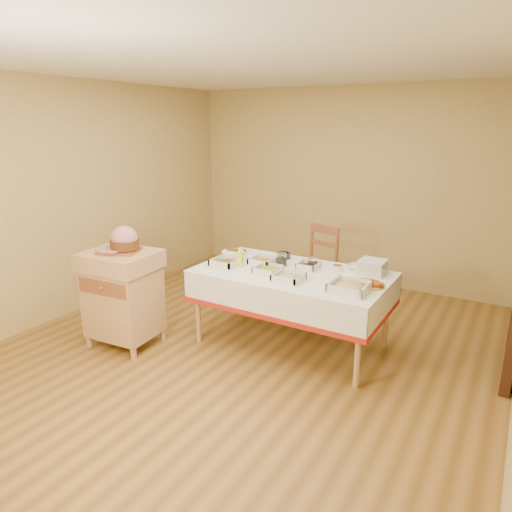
{
  "coord_description": "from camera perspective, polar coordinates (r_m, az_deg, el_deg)",
  "views": [
    {
      "loc": [
        2.13,
        -3.42,
        2.11
      ],
      "look_at": [
        -0.04,
        0.2,
        0.89
      ],
      "focal_mm": 32.0,
      "sensor_mm": 36.0,
      "label": 1
    }
  ],
  "objects": [
    {
      "name": "room_shell",
      "position": [
        4.11,
        -0.95,
        4.76
      ],
      "size": [
        5.0,
        5.0,
        5.0
      ],
      "color": "olive",
      "rests_on": "ground"
    },
    {
      "name": "dining_table",
      "position": [
        4.41,
        4.48,
        -3.95
      ],
      "size": [
        1.82,
        1.02,
        0.76
      ],
      "color": "tan",
      "rests_on": "ground"
    },
    {
      "name": "butcher_cart",
      "position": [
        4.63,
        -16.33,
        -4.4
      ],
      "size": [
        0.71,
        0.61,
        0.95
      ],
      "color": "tan",
      "rests_on": "ground"
    },
    {
      "name": "dining_chair",
      "position": [
        5.33,
        7.38,
        -1.47
      ],
      "size": [
        0.55,
        0.54,
        0.99
      ],
      "color": "brown",
      "rests_on": "ground"
    },
    {
      "name": "ham_on_board",
      "position": [
        4.47,
        -16.23,
        1.82
      ],
      "size": [
        0.38,
        0.36,
        0.25
      ],
      "color": "brown",
      "rests_on": "butcher_cart"
    },
    {
      "name": "serving_dish_a",
      "position": [
        4.52,
        -3.81,
        -0.82
      ],
      "size": [
        0.26,
        0.25,
        0.11
      ],
      "color": "silver",
      "rests_on": "dining_table"
    },
    {
      "name": "serving_dish_b",
      "position": [
        4.31,
        1.53,
        -1.72
      ],
      "size": [
        0.23,
        0.23,
        0.1
      ],
      "color": "silver",
      "rests_on": "dining_table"
    },
    {
      "name": "serving_dish_c",
      "position": [
        4.1,
        4.09,
        -2.67
      ],
      "size": [
        0.25,
        0.25,
        0.1
      ],
      "color": "silver",
      "rests_on": "dining_table"
    },
    {
      "name": "serving_dish_d",
      "position": [
        3.91,
        11.58,
        -3.79
      ],
      "size": [
        0.31,
        0.31,
        0.12
      ],
      "color": "silver",
      "rests_on": "dining_table"
    },
    {
      "name": "serving_dish_e",
      "position": [
        4.55,
        0.87,
        -0.68
      ],
      "size": [
        0.25,
        0.23,
        0.11
      ],
      "color": "silver",
      "rests_on": "dining_table"
    },
    {
      "name": "serving_dish_f",
      "position": [
        4.45,
        6.54,
        -1.24
      ],
      "size": [
        0.2,
        0.19,
        0.09
      ],
      "color": "silver",
      "rests_on": "dining_table"
    },
    {
      "name": "small_bowl_left",
      "position": [
        4.9,
        -1.75,
        0.47
      ],
      "size": [
        0.11,
        0.11,
        0.05
      ],
      "color": "silver",
      "rests_on": "dining_table"
    },
    {
      "name": "small_bowl_mid",
      "position": [
        4.78,
        3.47,
        0.1
      ],
      "size": [
        0.14,
        0.14,
        0.06
      ],
      "color": "navy",
      "rests_on": "dining_table"
    },
    {
      "name": "small_bowl_right",
      "position": [
        4.44,
        10.12,
        -1.43
      ],
      "size": [
        0.1,
        0.1,
        0.05
      ],
      "color": "silver",
      "rests_on": "dining_table"
    },
    {
      "name": "bowl_white_imported",
      "position": [
        4.62,
        6.55,
        -0.73
      ],
      "size": [
        0.2,
        0.2,
        0.04
      ],
      "primitive_type": "imported",
      "rotation": [
        0.0,
        0.0,
        0.36
      ],
      "color": "silver",
      "rests_on": "dining_table"
    },
    {
      "name": "bowl_small_imported",
      "position": [
        4.51,
        12.34,
        -1.34
      ],
      "size": [
        0.18,
        0.18,
        0.05
      ],
      "primitive_type": "imported",
      "rotation": [
        0.0,
        0.0,
        -0.21
      ],
      "color": "silver",
      "rests_on": "dining_table"
    },
    {
      "name": "preserve_jar_left",
      "position": [
        4.53,
        3.29,
        -0.5
      ],
      "size": [
        0.1,
        0.1,
        0.12
      ],
      "color": "silver",
      "rests_on": "dining_table"
    },
    {
      "name": "preserve_jar_right",
      "position": [
        4.43,
        7.08,
        -0.97
      ],
      "size": [
        0.1,
        0.1,
        0.12
      ],
      "color": "silver",
      "rests_on": "dining_table"
    },
    {
      "name": "mustard_bottle",
      "position": [
        4.49,
        -2.06,
        -0.26
      ],
      "size": [
        0.06,
        0.06,
        0.19
      ],
      "color": "yellow",
      "rests_on": "dining_table"
    },
    {
      "name": "bread_basket",
      "position": [
        4.75,
        -2.91,
        0.14
      ],
      "size": [
        0.23,
        0.23,
        0.1
      ],
      "color": "white",
      "rests_on": "dining_table"
    },
    {
      "name": "plate_stack",
      "position": [
        4.41,
        14.34,
        -1.33
      ],
      "size": [
        0.24,
        0.24,
        0.13
      ],
      "color": "silver",
      "rests_on": "dining_table"
    },
    {
      "name": "brass_platter",
      "position": [
        4.08,
        13.63,
        -3.38
      ],
      "size": [
        0.32,
        0.23,
        0.04
      ],
      "color": "gold",
      "rests_on": "dining_table"
    }
  ]
}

